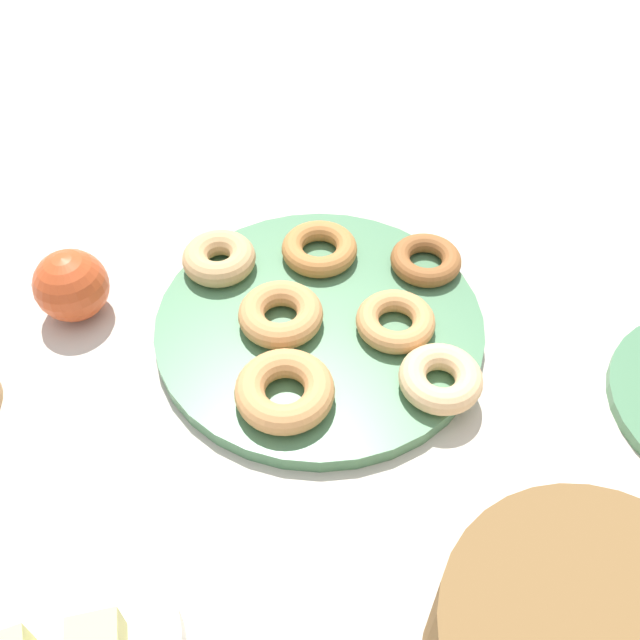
# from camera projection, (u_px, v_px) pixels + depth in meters

# --- Properties ---
(ground_plane) EXTENTS (2.40, 2.40, 0.00)m
(ground_plane) POSITION_uv_depth(u_px,v_px,m) (320.00, 329.00, 0.74)
(ground_plane) COLOR beige
(donut_plate) EXTENTS (0.35, 0.35, 0.02)m
(donut_plate) POSITION_uv_depth(u_px,v_px,m) (320.00, 324.00, 0.74)
(donut_plate) COLOR #4C7F56
(donut_plate) RESTS_ON ground_plane
(donut_0) EXTENTS (0.12, 0.12, 0.02)m
(donut_0) POSITION_uv_depth(u_px,v_px,m) (323.00, 249.00, 0.78)
(donut_0) COLOR #BC7A3D
(donut_0) RESTS_ON donut_plate
(donut_1) EXTENTS (0.11, 0.11, 0.03)m
(donut_1) POSITION_uv_depth(u_px,v_px,m) (441.00, 379.00, 0.66)
(donut_1) COLOR #EABC84
(donut_1) RESTS_ON donut_plate
(donut_2) EXTENTS (0.09, 0.09, 0.02)m
(donut_2) POSITION_uv_depth(u_px,v_px,m) (426.00, 260.00, 0.77)
(donut_2) COLOR #995B2D
(donut_2) RESTS_ON donut_plate
(donut_3) EXTENTS (0.13, 0.13, 0.03)m
(donut_3) POSITION_uv_depth(u_px,v_px,m) (285.00, 391.00, 0.65)
(donut_3) COLOR tan
(donut_3) RESTS_ON donut_plate
(donut_4) EXTENTS (0.12, 0.12, 0.03)m
(donut_4) POSITION_uv_depth(u_px,v_px,m) (281.00, 314.00, 0.71)
(donut_4) COLOR tan
(donut_4) RESTS_ON donut_plate
(donut_5) EXTENTS (0.11, 0.11, 0.03)m
(donut_5) POSITION_uv_depth(u_px,v_px,m) (220.00, 258.00, 0.77)
(donut_5) COLOR tan
(donut_5) RESTS_ON donut_plate
(donut_6) EXTENTS (0.12, 0.12, 0.02)m
(donut_6) POSITION_uv_depth(u_px,v_px,m) (396.00, 321.00, 0.71)
(donut_6) COLOR tan
(donut_6) RESTS_ON donut_plate
(apple) EXTENTS (0.08, 0.08, 0.08)m
(apple) POSITION_uv_depth(u_px,v_px,m) (72.00, 285.00, 0.73)
(apple) COLOR #CC4C23
(apple) RESTS_ON ground_plane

